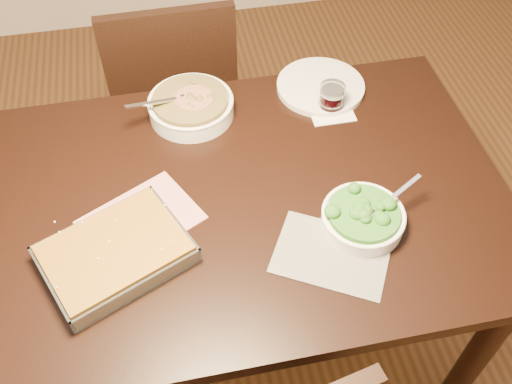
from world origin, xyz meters
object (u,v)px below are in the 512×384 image
(table, at_px, (233,219))
(baking_dish, at_px, (116,254))
(wine_tumbler, at_px, (332,97))
(broccoli_bowl, at_px, (363,217))
(stew_bowl, at_px, (191,105))
(dinner_plate, at_px, (320,86))
(chair_far, at_px, (174,92))

(table, height_order, baking_dish, baking_dish)
(baking_dish, height_order, wine_tumbler, wine_tumbler)
(baking_dish, bearing_deg, table, 1.25)
(broccoli_bowl, distance_m, wine_tumbler, 0.42)
(baking_dish, bearing_deg, stew_bowl, 39.32)
(dinner_plate, bearing_deg, stew_bowl, -174.71)
(baking_dish, bearing_deg, chair_far, 53.08)
(baking_dish, distance_m, chair_far, 0.93)
(stew_bowl, xyz_separation_m, dinner_plate, (0.39, 0.04, -0.02))
(dinner_plate, bearing_deg, wine_tumbler, -88.35)
(wine_tumbler, height_order, chair_far, chair_far)
(wine_tumbler, bearing_deg, table, -141.66)
(baking_dish, xyz_separation_m, dinner_plate, (0.62, 0.50, -0.02))
(stew_bowl, height_order, dinner_plate, stew_bowl)
(table, relative_size, stew_bowl, 5.36)
(broccoli_bowl, relative_size, dinner_plate, 0.84)
(broccoli_bowl, bearing_deg, stew_bowl, 126.74)
(table, xyz_separation_m, wine_tumbler, (0.33, 0.26, 0.14))
(broccoli_bowl, relative_size, wine_tumbler, 2.68)
(chair_far, bearing_deg, wine_tumbler, 131.95)
(stew_bowl, relative_size, wine_tumbler, 3.18)
(broccoli_bowl, height_order, wine_tumbler, wine_tumbler)
(stew_bowl, relative_size, chair_far, 0.29)
(table, relative_size, baking_dish, 3.65)
(table, bearing_deg, wine_tumbler, 38.34)
(table, bearing_deg, baking_dish, -154.61)
(baking_dish, relative_size, chair_far, 0.42)
(table, xyz_separation_m, dinner_plate, (0.33, 0.36, 0.10))
(broccoli_bowl, xyz_separation_m, wine_tumbler, (0.04, 0.41, 0.02))
(broccoli_bowl, distance_m, chair_far, 1.00)
(broccoli_bowl, xyz_separation_m, chair_far, (-0.39, 0.88, -0.27))
(dinner_plate, bearing_deg, broccoli_bowl, -94.31)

